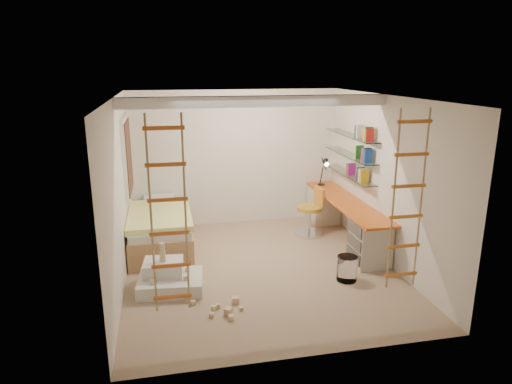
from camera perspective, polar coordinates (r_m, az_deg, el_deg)
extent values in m
plane|color=tan|center=(7.12, 0.50, -9.59)|extent=(4.50, 4.50, 0.00)
cube|color=white|center=(6.76, 0.00, 11.26)|extent=(4.00, 0.18, 0.16)
cube|color=white|center=(7.96, -15.88, 4.26)|extent=(0.06, 1.15, 1.35)
cube|color=#4C2D1E|center=(7.96, -15.60, 4.28)|extent=(0.02, 1.00, 1.20)
cylinder|color=white|center=(6.83, 11.31, -9.35)|extent=(0.30, 0.30, 0.37)
cube|color=#D35C18|center=(8.10, 11.22, -1.23)|extent=(0.55, 2.80, 0.04)
cube|color=beige|center=(9.19, 8.46, -1.55)|extent=(0.52, 0.55, 0.71)
cube|color=beige|center=(7.37, 14.07, -6.20)|extent=(0.52, 0.55, 0.71)
cube|color=#4C4742|center=(7.17, 12.24, -4.52)|extent=(0.02, 0.50, 0.18)
cube|color=#4C4742|center=(7.24, 12.15, -6.15)|extent=(0.02, 0.50, 0.18)
cube|color=#4C4742|center=(7.33, 12.05, -7.75)|extent=(0.02, 0.50, 0.18)
cube|color=white|center=(8.32, 11.53, 2.19)|extent=(0.25, 1.80, 0.01)
cube|color=white|center=(8.25, 11.66, 4.55)|extent=(0.25, 1.80, 0.01)
cube|color=white|center=(8.19, 11.79, 6.96)|extent=(0.25, 1.80, 0.01)
cube|color=#AD7F51|center=(8.03, -11.82, -5.21)|extent=(1.00, 2.00, 0.45)
cube|color=white|center=(7.94, -11.93, -3.28)|extent=(0.95, 1.95, 0.12)
cube|color=#F3FF35|center=(7.76, -11.97, -2.86)|extent=(1.02, 1.60, 0.10)
cube|color=white|center=(8.67, -12.00, -0.86)|extent=(0.55, 0.35, 0.12)
cylinder|color=black|center=(9.11, 8.16, 0.96)|extent=(0.14, 0.14, 0.02)
cylinder|color=black|center=(9.06, 8.21, 2.12)|extent=(0.02, 0.15, 0.36)
cylinder|color=black|center=(8.92, 8.48, 3.54)|extent=(0.02, 0.27, 0.20)
cone|color=black|center=(8.80, 8.76, 3.70)|extent=(0.12, 0.14, 0.15)
cylinder|color=#FFEABF|center=(8.77, 8.85, 3.45)|extent=(0.08, 0.04, 0.08)
cylinder|color=#BC8924|center=(8.37, 6.70, -2.03)|extent=(0.52, 0.52, 0.07)
cube|color=orange|center=(8.39, 7.89, -0.53)|extent=(0.09, 0.35, 0.33)
cylinder|color=silver|center=(8.44, 6.65, -3.52)|extent=(0.06, 0.06, 0.46)
cylinder|color=silver|center=(8.53, 6.60, -5.16)|extent=(0.60, 0.60, 0.05)
cube|color=silver|center=(6.59, -10.61, -11.12)|extent=(0.94, 0.77, 0.20)
cube|color=silver|center=(6.60, -11.50, -9.22)|extent=(0.58, 0.49, 0.20)
cube|color=#CCB284|center=(6.55, -11.57, -8.12)|extent=(0.09, 0.09, 0.08)
cube|color=#CCB284|center=(6.52, -11.60, -7.52)|extent=(0.08, 0.08, 0.07)
cube|color=#CCB284|center=(6.48, -11.65, -6.74)|extent=(0.07, 0.07, 0.12)
cube|color=#CCB284|center=(6.40, -8.81, -10.56)|extent=(0.06, 0.06, 0.06)
cube|color=#CCB284|center=(6.64, -8.59, -9.55)|extent=(0.06, 0.06, 0.06)
cube|color=#CCB284|center=(6.38, -12.81, -10.90)|extent=(0.06, 0.06, 0.06)
cube|color=#CCB284|center=(6.01, -1.88, -14.29)|extent=(0.07, 0.07, 0.07)
cube|color=#CCB284|center=(5.89, -5.55, -15.01)|extent=(0.07, 0.07, 0.07)
cube|color=#CCB284|center=(6.08, -4.79, -13.94)|extent=(0.07, 0.07, 0.07)
cube|color=#CCB284|center=(6.17, -2.57, -13.41)|extent=(0.07, 0.07, 0.07)
cube|color=#CCB284|center=(5.93, -3.50, -14.74)|extent=(0.07, 0.07, 0.07)
cube|color=#CCB284|center=(6.30, -8.80, -12.95)|extent=(0.07, 0.07, 0.07)
cube|color=#CCB284|center=(5.82, -3.13, -15.36)|extent=(0.07, 0.07, 0.07)
cube|color=#CCB284|center=(6.19, -7.86, -13.49)|extent=(0.07, 0.07, 0.07)
cube|color=#CCB284|center=(6.04, -5.30, -14.17)|extent=(0.07, 0.07, 0.07)
cube|color=yellow|center=(8.30, 11.57, 2.97)|extent=(0.14, 0.58, 0.22)
cube|color=orange|center=(8.23, 11.70, 5.35)|extent=(0.14, 0.46, 0.22)
cube|color=white|center=(8.18, 11.83, 7.76)|extent=(0.14, 0.52, 0.22)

